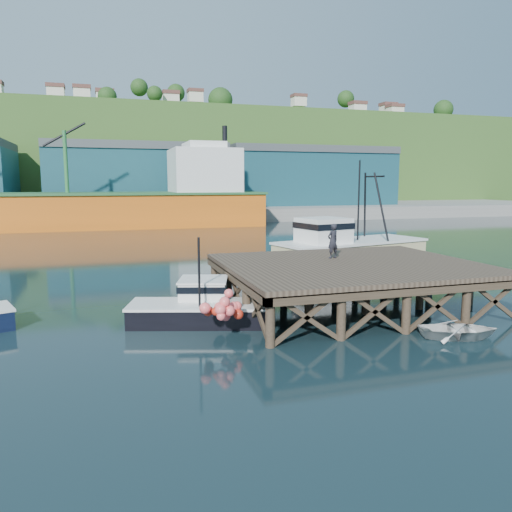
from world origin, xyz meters
name	(u,v)px	position (x,y,z in m)	size (l,w,h in m)	color
ground	(241,315)	(0.00, 0.00, 0.00)	(300.00, 300.00, 0.00)	black
wharf	(353,267)	(5.50, -0.19, 1.94)	(12.00, 10.00, 2.62)	brown
far_quay	(136,210)	(0.00, 70.00, 1.00)	(160.00, 40.00, 2.00)	gray
warehouse_mid	(137,179)	(0.00, 65.00, 6.50)	(28.00, 16.00, 9.00)	#1B515A
warehouse_right	(303,179)	(30.00, 65.00, 6.50)	(30.00, 16.00, 9.00)	#1B515A
cargo_ship	(81,203)	(-8.46, 48.00, 3.31)	(55.50, 10.00, 13.75)	orange
hillside	(126,160)	(0.00, 100.00, 11.00)	(220.00, 50.00, 22.00)	#2D511E
boat_black	(202,306)	(-1.92, -0.67, 0.69)	(6.49, 5.37, 3.77)	black
trawler	(348,246)	(10.61, 10.07, 1.54)	(11.78, 6.45, 7.48)	beige
dinghy	(459,330)	(7.15, -5.80, 0.31)	(2.12, 2.97, 0.62)	silver
dockworker	(333,241)	(5.31, 1.62, 3.01)	(0.64, 0.42, 1.77)	black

